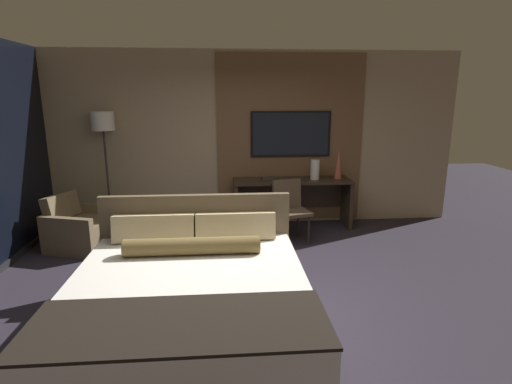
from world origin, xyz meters
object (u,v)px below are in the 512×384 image
at_px(vase_tall, 338,164).
at_px(floor_lamp, 103,131).
at_px(bed, 190,302).
at_px(armchair_by_window, 81,229).
at_px(desk, 292,194).
at_px(tv, 291,134).
at_px(book, 268,178).
at_px(vase_short, 315,170).
at_px(desk_chair, 289,205).

bearing_deg(vase_tall, floor_lamp, 179.32).
bearing_deg(bed, armchair_by_window, 126.36).
bearing_deg(vase_tall, armchair_by_window, -170.17).
height_order(floor_lamp, vase_tall, floor_lamp).
relative_size(desk, armchair_by_window, 1.91).
bearing_deg(floor_lamp, tv, 3.56).
bearing_deg(bed, book, 71.34).
bearing_deg(vase_short, book, 174.65).
height_order(desk_chair, book, desk_chair).
bearing_deg(vase_short, desk, 173.19).
distance_m(armchair_by_window, vase_short, 3.60).
bearing_deg(armchair_by_window, vase_short, -63.47).
bearing_deg(desk, vase_short, -6.81).
distance_m(bed, desk, 3.32).
xyz_separation_m(tv, armchair_by_window, (-3.11, -0.89, -1.23)).
height_order(bed, vase_tall, vase_tall).
relative_size(floor_lamp, vase_short, 5.90).
xyz_separation_m(floor_lamp, book, (2.51, -0.02, -0.77)).
distance_m(desk, armchair_by_window, 3.20).
bearing_deg(tv, desk_chair, -99.34).
xyz_separation_m(tv, vase_tall, (0.75, -0.22, -0.46)).
xyz_separation_m(desk, desk_chair, (-0.14, -0.63, 0.00)).
height_order(desk, vase_tall, vase_tall).
bearing_deg(desk_chair, desk, 62.46).
xyz_separation_m(bed, desk_chair, (1.26, 2.37, 0.20)).
height_order(desk_chair, floor_lamp, floor_lamp).
relative_size(vase_tall, vase_short, 1.48).
relative_size(floor_lamp, vase_tall, 3.98).
relative_size(tv, vase_short, 4.10).
xyz_separation_m(desk, vase_tall, (0.75, -0.00, 0.49)).
height_order(desk, book, book).
distance_m(desk, tv, 0.98).
height_order(tv, vase_short, tv).
xyz_separation_m(bed, vase_tall, (2.15, 3.00, 0.69)).
bearing_deg(desk, vase_tall, -0.11).
xyz_separation_m(floor_lamp, vase_short, (3.25, -0.08, -0.62)).
bearing_deg(tv, vase_tall, -16.64).
bearing_deg(book, tv, 27.17).
relative_size(desk, book, 8.25).
relative_size(desk, tv, 1.45).
bearing_deg(vase_short, vase_tall, 6.07).
bearing_deg(desk_chair, vase_tall, 20.35).
xyz_separation_m(bed, tv, (1.40, 3.22, 1.15)).
height_order(desk, floor_lamp, floor_lamp).
relative_size(tv, vase_tall, 2.77).
xyz_separation_m(tv, desk_chair, (-0.14, -0.85, -0.95)).
xyz_separation_m(desk, armchair_by_window, (-3.11, -0.67, -0.28)).
bearing_deg(desk_chair, book, 95.08).
xyz_separation_m(bed, desk, (1.40, 3.00, 0.20)).
bearing_deg(vase_short, desk_chair, -130.29).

